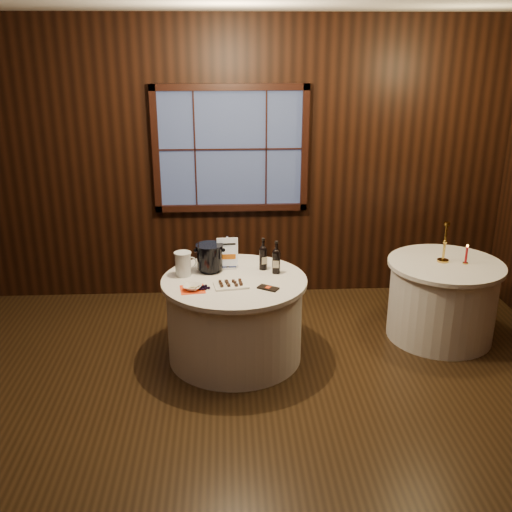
{
  "coord_description": "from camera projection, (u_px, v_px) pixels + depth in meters",
  "views": [
    {
      "loc": [
        -0.06,
        -3.85,
        2.77
      ],
      "look_at": [
        0.19,
        0.9,
        1.02
      ],
      "focal_mm": 42.0,
      "sensor_mm": 36.0,
      "label": 1
    }
  ],
  "objects": [
    {
      "name": "grape_bunch",
      "position": [
        204.0,
        288.0,
        5.01
      ],
      "size": [
        0.16,
        0.07,
        0.04
      ],
      "rotation": [
        0.0,
        0.0,
        0.14
      ],
      "color": "black",
      "rests_on": "main_table"
    },
    {
      "name": "red_candle",
      "position": [
        466.0,
        256.0,
        5.57
      ],
      "size": [
        0.05,
        0.05,
        0.19
      ],
      "color": "gold",
      "rests_on": "side_table"
    },
    {
      "name": "orange_napkin",
      "position": [
        193.0,
        289.0,
        5.02
      ],
      "size": [
        0.23,
        0.23,
        0.0
      ],
      "primitive_type": "cube",
      "rotation": [
        0.0,
        0.0,
        0.14
      ],
      "color": "#FA4115",
      "rests_on": "main_table"
    },
    {
      "name": "main_table",
      "position": [
        235.0,
        318.0,
        5.37
      ],
      "size": [
        1.28,
        1.28,
        0.77
      ],
      "color": "white",
      "rests_on": "ground"
    },
    {
      "name": "side_table",
      "position": [
        442.0,
        300.0,
        5.75
      ],
      "size": [
        1.08,
        1.08,
        0.77
      ],
      "color": "white",
      "rests_on": "ground"
    },
    {
      "name": "back_wall",
      "position": [
        231.0,
        159.0,
        6.36
      ],
      "size": [
        6.0,
        0.1,
        3.0
      ],
      "color": "black",
      "rests_on": "ground"
    },
    {
      "name": "cracker_bowl",
      "position": [
        192.0,
        287.0,
        5.02
      ],
      "size": [
        0.19,
        0.19,
        0.04
      ],
      "primitive_type": "imported",
      "rotation": [
        0.0,
        0.0,
        -0.23
      ],
      "color": "white",
      "rests_on": "orange_napkin"
    },
    {
      "name": "glass_pitcher",
      "position": [
        183.0,
        264.0,
        5.28
      ],
      "size": [
        0.2,
        0.15,
        0.22
      ],
      "rotation": [
        0.0,
        0.0,
        0.32
      ],
      "color": "silver",
      "rests_on": "main_table"
    },
    {
      "name": "ground",
      "position": [
        238.0,
        422.0,
        4.57
      ],
      "size": [
        6.0,
        6.0,
        0.0
      ],
      "primitive_type": "plane",
      "color": "black",
      "rests_on": "ground"
    },
    {
      "name": "port_bottle_right",
      "position": [
        276.0,
        259.0,
        5.33
      ],
      "size": [
        0.07,
        0.08,
        0.3
      ],
      "rotation": [
        0.0,
        0.0,
        -0.17
      ],
      "color": "black",
      "rests_on": "main_table"
    },
    {
      "name": "sign_stand",
      "position": [
        227.0,
        258.0,
        5.45
      ],
      "size": [
        0.19,
        0.1,
        0.31
      ],
      "rotation": [
        0.0,
        0.0,
        0.07
      ],
      "color": "silver",
      "rests_on": "main_table"
    },
    {
      "name": "ice_bucket",
      "position": [
        210.0,
        257.0,
        5.37
      ],
      "size": [
        0.25,
        0.25,
        0.25
      ],
      "color": "black",
      "rests_on": "main_table"
    },
    {
      "name": "chocolate_plate",
      "position": [
        231.0,
        284.0,
        5.09
      ],
      "size": [
        0.31,
        0.23,
        0.04
      ],
      "rotation": [
        0.0,
        0.0,
        0.16
      ],
      "color": "white",
      "rests_on": "main_table"
    },
    {
      "name": "chocolate_box",
      "position": [
        268.0,
        288.0,
        5.03
      ],
      "size": [
        0.19,
        0.17,
        0.01
      ],
      "primitive_type": "cube",
      "rotation": [
        0.0,
        0.0,
        -0.57
      ],
      "color": "black",
      "rests_on": "main_table"
    },
    {
      "name": "brass_candlestick",
      "position": [
        444.0,
        248.0,
        5.6
      ],
      "size": [
        0.11,
        0.11,
        0.39
      ],
      "color": "gold",
      "rests_on": "side_table"
    },
    {
      "name": "port_bottle_left",
      "position": [
        263.0,
        256.0,
        5.42
      ],
      "size": [
        0.07,
        0.08,
        0.3
      ],
      "rotation": [
        0.0,
        0.0,
        0.32
      ],
      "color": "black",
      "rests_on": "main_table"
    }
  ]
}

